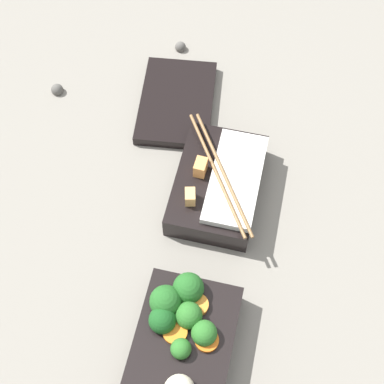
% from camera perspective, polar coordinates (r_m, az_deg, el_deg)
% --- Properties ---
extents(ground_plane, '(3.00, 3.00, 0.00)m').
position_cam_1_polar(ground_plane, '(0.79, 1.37, -7.33)').
color(ground_plane, gray).
extents(bento_tray_vegetable, '(0.19, 0.13, 0.08)m').
position_cam_1_polar(bento_tray_vegetable, '(0.72, -1.09, -15.92)').
color(bento_tray_vegetable, black).
rests_on(bento_tray_vegetable, ground_plane).
extents(bento_tray_rice, '(0.20, 0.13, 0.07)m').
position_cam_1_polar(bento_tray_rice, '(0.83, 2.93, 0.90)').
color(bento_tray_rice, black).
rests_on(bento_tray_rice, ground_plane).
extents(bento_lid, '(0.20, 0.15, 0.02)m').
position_cam_1_polar(bento_lid, '(0.94, -1.63, 9.55)').
color(bento_lid, black).
rests_on(bento_lid, ground_plane).
extents(pebble_0, '(0.02, 0.02, 0.02)m').
position_cam_1_polar(pebble_0, '(1.04, -1.24, 15.20)').
color(pebble_0, '#595651').
rests_on(pebble_0, ground_plane).
extents(pebble_1, '(0.02, 0.02, 0.02)m').
position_cam_1_polar(pebble_1, '(0.99, -14.18, 10.52)').
color(pebble_1, '#595651').
rests_on(pebble_1, ground_plane).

